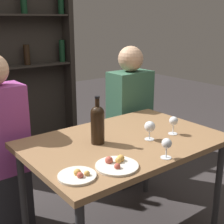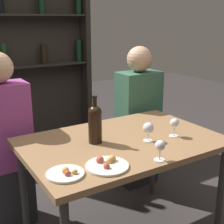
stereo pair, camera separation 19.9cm
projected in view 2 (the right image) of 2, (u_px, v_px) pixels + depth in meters
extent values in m
cube|color=olive|center=(122.00, 142.00, 1.95)|extent=(1.21, 0.81, 0.04)
cylinder|color=#2D2D30|center=(220.00, 194.00, 2.04)|extent=(0.04, 0.04, 0.69)
cylinder|color=#2D2D30|center=(24.00, 193.00, 2.06)|extent=(0.04, 0.04, 0.69)
cylinder|color=#2D2D30|center=(153.00, 156.00, 2.61)|extent=(0.04, 0.04, 0.69)
cube|color=#28231E|center=(22.00, 52.00, 3.49)|extent=(1.49, 0.02, 2.19)
cube|color=#28231E|center=(86.00, 50.00, 3.78)|extent=(0.06, 0.18, 2.19)
cube|color=#28231E|center=(26.00, 66.00, 3.45)|extent=(1.41, 0.18, 0.02)
cylinder|color=#19381E|center=(4.00, 55.00, 3.30)|extent=(0.07, 0.07, 0.25)
cylinder|color=black|center=(44.00, 54.00, 3.53)|extent=(0.07, 0.07, 0.22)
cylinder|color=black|center=(79.00, 50.00, 3.74)|extent=(0.07, 0.07, 0.26)
cube|color=#28231E|center=(22.00, 15.00, 3.29)|extent=(1.41, 0.18, 0.02)
cylinder|color=black|center=(0.00, 0.00, 3.14)|extent=(0.07, 0.07, 0.26)
cylinder|color=black|center=(41.00, 2.00, 3.36)|extent=(0.07, 0.07, 0.24)
cylinder|color=black|center=(78.00, 3.00, 3.58)|extent=(0.07, 0.07, 0.26)
cylinder|color=black|center=(95.00, 128.00, 1.87)|extent=(0.08, 0.08, 0.19)
sphere|color=black|center=(95.00, 112.00, 1.85)|extent=(0.08, 0.08, 0.08)
cylinder|color=black|center=(95.00, 105.00, 1.83)|extent=(0.03, 0.03, 0.09)
cylinder|color=black|center=(95.00, 97.00, 1.82)|extent=(0.03, 0.03, 0.01)
cylinder|color=silver|center=(159.00, 160.00, 1.66)|extent=(0.06, 0.06, 0.00)
cylinder|color=silver|center=(160.00, 154.00, 1.65)|extent=(0.01, 0.01, 0.07)
sphere|color=silver|center=(160.00, 145.00, 1.64)|extent=(0.06, 0.06, 0.06)
cylinder|color=silver|center=(174.00, 136.00, 2.00)|extent=(0.06, 0.06, 0.00)
cylinder|color=silver|center=(174.00, 130.00, 1.99)|extent=(0.01, 0.01, 0.07)
sphere|color=silver|center=(174.00, 123.00, 1.97)|extent=(0.06, 0.06, 0.06)
cylinder|color=silver|center=(148.00, 141.00, 1.92)|extent=(0.06, 0.06, 0.00)
cylinder|color=silver|center=(148.00, 135.00, 1.91)|extent=(0.01, 0.01, 0.06)
sphere|color=silver|center=(148.00, 128.00, 1.90)|extent=(0.07, 0.07, 0.07)
cylinder|color=silver|center=(107.00, 166.00, 1.58)|extent=(0.22, 0.22, 0.01)
sphere|color=#B74C3D|center=(107.00, 166.00, 1.54)|extent=(0.03, 0.03, 0.03)
sphere|color=gold|center=(110.00, 160.00, 1.61)|extent=(0.04, 0.04, 0.04)
sphere|color=gold|center=(112.00, 159.00, 1.62)|extent=(0.04, 0.04, 0.04)
sphere|color=#B74C3D|center=(100.00, 160.00, 1.61)|extent=(0.04, 0.04, 0.04)
cylinder|color=silver|center=(65.00, 174.00, 1.50)|extent=(0.19, 0.19, 0.01)
sphere|color=#B74C3D|center=(67.00, 173.00, 1.47)|extent=(0.03, 0.03, 0.03)
sphere|color=gold|center=(75.00, 172.00, 1.49)|extent=(0.03, 0.03, 0.03)
sphere|color=gold|center=(66.00, 171.00, 1.50)|extent=(0.04, 0.04, 0.04)
cube|color=#26262B|center=(11.00, 195.00, 2.27)|extent=(0.31, 0.22, 0.45)
cube|color=#9E3F8C|center=(3.00, 127.00, 2.12)|extent=(0.35, 0.22, 0.60)
cube|color=#26262B|center=(137.00, 159.00, 2.84)|extent=(0.33, 0.22, 0.45)
cube|color=#38664C|center=(138.00, 105.00, 2.70)|extent=(0.36, 0.22, 0.58)
sphere|color=tan|center=(140.00, 59.00, 2.58)|extent=(0.21, 0.21, 0.21)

